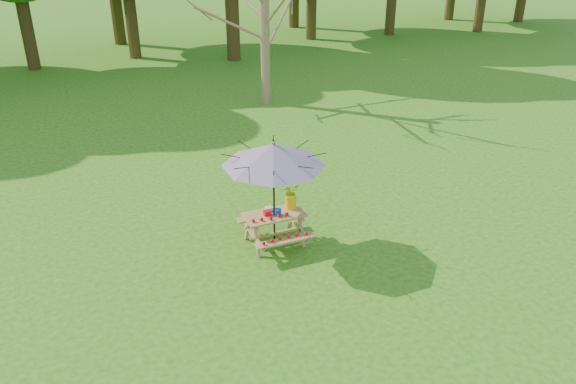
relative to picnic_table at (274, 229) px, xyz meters
name	(u,v)px	position (x,y,z in m)	size (l,w,h in m)	color
picnic_table	(274,229)	(0.00, 0.00, 0.00)	(1.20, 1.32, 0.67)	#AA7A4C
patio_umbrella	(273,154)	(0.00, 0.00, 1.62)	(2.62, 2.62, 2.25)	black
produce_bins	(272,211)	(-0.03, 0.02, 0.40)	(0.34, 0.38, 0.13)	red
tomatoes_row	(271,218)	(-0.15, -0.18, 0.38)	(0.77, 0.13, 0.07)	red
flower_bucket	(291,195)	(0.41, 0.12, 0.62)	(0.40, 0.38, 0.53)	yellow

